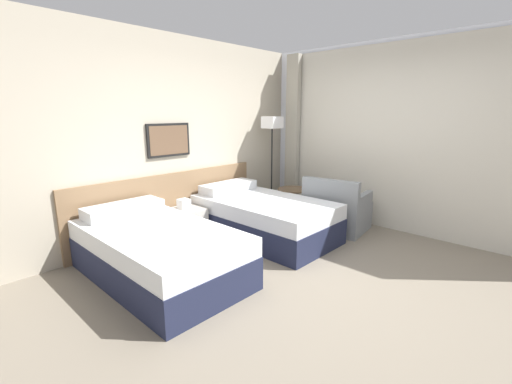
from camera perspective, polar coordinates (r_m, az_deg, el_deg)
name	(u,v)px	position (r m, az deg, el deg)	size (l,w,h in m)	color
ground_plane	(314,276)	(3.79, 9.58, -13.72)	(16.00, 16.00, 0.00)	slate
wall_headboard	(184,142)	(4.96, -11.96, 8.20)	(10.00, 0.10, 2.70)	#B7AD99
wall_window	(405,139)	(5.28, 23.57, 8.16)	(0.21, 4.69, 2.70)	white
bed_near_door	(158,252)	(3.78, -15.97, -9.52)	(1.10, 1.92, 0.67)	#1E233D
bed_near_window	(263,217)	(4.76, 1.22, -4.21)	(1.10, 1.92, 0.67)	#1E233D
nightstand	(185,224)	(4.76, -11.77, -5.21)	(0.48, 0.43, 0.57)	beige
floor_lamp	(272,132)	(5.73, 2.70, 10.03)	(0.26, 0.26, 1.63)	black
side_table	(293,199)	(5.35, 6.26, -1.13)	(0.50, 0.50, 0.55)	brown
armchair	(336,212)	(5.18, 13.23, -3.28)	(0.83, 0.92, 0.80)	gray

